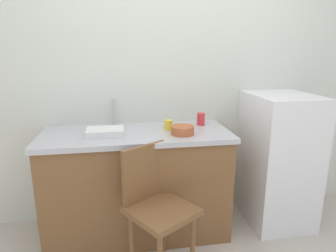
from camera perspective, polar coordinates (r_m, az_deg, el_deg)
The scene contains 10 objects.
back_wall at distance 2.66m, azimuth 0.11°, elevation 10.64°, with size 4.80×0.10×2.68m, color silver.
cabinet_base at distance 2.52m, azimuth -5.92°, elevation -11.33°, with size 1.45×0.60×0.85m, color brown.
countertop at distance 2.36m, azimuth -6.20°, elevation -1.59°, with size 1.49×0.64×0.04m, color #B7B7BC.
faucet at distance 2.57m, azimuth -10.44°, elevation 2.65°, with size 0.02×0.02×0.23m, color #B7B7BC.
refrigerator at distance 2.80m, azimuth 20.45°, elevation -6.08°, with size 0.52×0.62×1.16m, color white.
chair at distance 2.09m, azimuth -2.31°, elevation -14.80°, with size 0.55×0.55×0.89m.
dish_tray at distance 2.30m, azimuth -12.05°, elevation -1.12°, with size 0.28×0.20×0.05m, color white.
terracotta_bowl at distance 2.27m, azimuth 2.83°, elevation -0.80°, with size 0.18×0.18×0.07m, color #B25B33.
cup_red at distance 2.55m, azimuth 6.37°, elevation 1.34°, with size 0.07×0.07×0.10m, color red.
cup_yellow at distance 2.40m, azimuth 0.08°, elevation 0.23°, with size 0.07×0.07×0.08m, color yellow.
Camera 1 is at (-0.44, -1.61, 1.53)m, focal length 31.52 mm.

